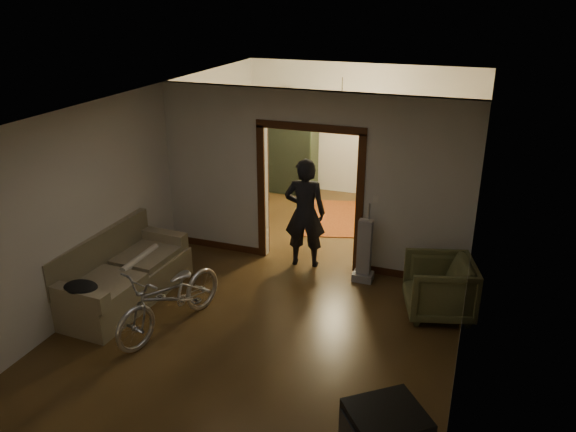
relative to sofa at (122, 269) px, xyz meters
The scene contains 22 objects.
floor 2.57m from the sofa, 31.86° to the left, with size 5.00×8.50×0.01m, color #362411.
ceiling 3.42m from the sofa, 31.86° to the left, with size 5.00×8.50×0.01m, color white.
wall_back 6.04m from the sofa, 69.03° to the left, with size 5.00×0.02×2.80m, color beige.
wall_left 1.65m from the sofa, 105.22° to the left, with size 0.02×8.50×2.80m, color beige.
wall_right 4.91m from the sofa, 15.99° to the left, with size 0.02×8.50×2.80m, color beige.
partition_wall 3.12m from the sofa, 44.19° to the left, with size 5.00×0.14×2.80m, color beige.
door_casing 3.04m from the sofa, 44.19° to the left, with size 1.74×0.20×2.32m, color #361B0C.
far_window 6.31m from the sofa, 62.87° to the left, with size 0.98×0.06×1.28m, color black.
chandelier 4.76m from the sofa, 60.82° to the left, with size 0.24×0.24×0.24m, color #FFE0A5.
light_switch 3.84m from the sofa, 32.15° to the left, with size 0.08×0.01×0.12m, color silver.
sofa is the anchor object (origin of this frame).
rolled_paper 0.32m from the sofa, 71.57° to the left, with size 0.11×0.11×0.85m, color beige.
jacket 0.93m from the sofa, 86.86° to the right, with size 0.46×0.34×0.13m, color black.
bicycle 1.13m from the sofa, 22.36° to the right, with size 0.63×1.80×0.95m, color silver.
armchair 4.44m from the sofa, 14.86° to the left, with size 0.87×0.90×0.81m, color brown.
vacuum 3.56m from the sofa, 29.03° to the left, with size 0.31×0.25×1.00m, color gray.
person 2.88m from the sofa, 42.93° to the left, with size 0.65×0.43×1.79m, color black.
oriental_rug 4.54m from the sofa, 63.21° to the left, with size 1.44×1.89×0.01m, color maroon.
locker 5.32m from the sofa, 82.06° to the left, with size 0.98×0.55×1.96m, color #27351F.
globe 5.49m from the sofa, 82.06° to the left, with size 0.30×0.30×0.30m, color #1E5972.
desk 5.86m from the sofa, 57.51° to the left, with size 0.98×0.55×0.72m, color black.
desk_chair 5.44m from the sofa, 60.66° to the left, with size 0.40×0.40×0.90m, color black.
Camera 1 is at (2.50, -7.21, 4.18)m, focal length 35.00 mm.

